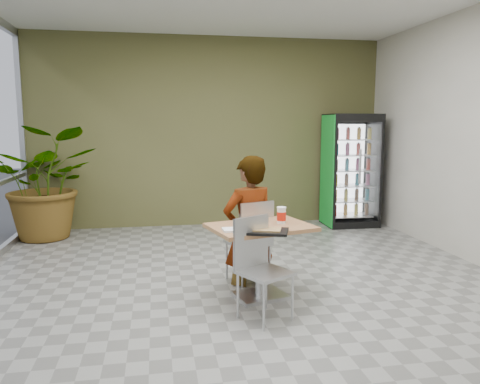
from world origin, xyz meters
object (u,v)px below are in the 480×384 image
object	(u,v)px
dining_table	(260,246)
potted_plant	(47,183)
chair_far	(252,235)
chair_near	(258,259)
seated_woman	(249,233)
cafeteria_tray	(265,231)
beverage_fridge	(351,170)
soda_cup	(281,215)

from	to	relation	value
dining_table	potted_plant	bearing A→B (deg)	131.20
dining_table	chair_far	world-z (taller)	chair_far
chair_near	potted_plant	world-z (taller)	potted_plant
chair_far	seated_woman	distance (m)	0.05
dining_table	chair_near	size ratio (longest dim) A/B	1.22
dining_table	chair_far	distance (m)	0.44
dining_table	cafeteria_tray	bearing A→B (deg)	-94.56
cafeteria_tray	chair_near	bearing A→B (deg)	-127.66
dining_table	beverage_fridge	size ratio (longest dim) A/B	0.59
cafeteria_tray	dining_table	bearing A→B (deg)	85.44
dining_table	soda_cup	xyz separation A→B (m)	(0.23, 0.05, 0.30)
beverage_fridge	cafeteria_tray	bearing A→B (deg)	-122.80
dining_table	seated_woman	xyz separation A→B (m)	(-0.02, 0.48, 0.02)
soda_cup	dining_table	bearing A→B (deg)	-166.91
beverage_fridge	potted_plant	world-z (taller)	beverage_fridge
chair_near	chair_far	bearing A→B (deg)	52.15
seated_woman	beverage_fridge	distance (m)	3.49
dining_table	soda_cup	distance (m)	0.38
seated_woman	beverage_fridge	size ratio (longest dim) A/B	0.90
dining_table	chair_far	size ratio (longest dim) A/B	1.21
chair_far	beverage_fridge	size ratio (longest dim) A/B	0.48
seated_woman	beverage_fridge	bearing A→B (deg)	-151.22
seated_woman	potted_plant	xyz separation A→B (m)	(-2.62, 2.54, 0.30)
soda_cup	beverage_fridge	distance (m)	3.65
cafeteria_tray	seated_woman	bearing A→B (deg)	89.91
chair_far	soda_cup	bearing A→B (deg)	100.11
chair_near	beverage_fridge	bearing A→B (deg)	26.29
dining_table	potted_plant	distance (m)	4.02
dining_table	soda_cup	bearing A→B (deg)	13.09
beverage_fridge	potted_plant	bearing A→B (deg)	-177.92
seated_woman	potted_plant	world-z (taller)	potted_plant
chair_far	chair_near	xyz separation A→B (m)	(-0.13, -0.88, -0.01)
chair_near	seated_woman	size ratio (longest dim) A/B	0.53
dining_table	cafeteria_tray	world-z (taller)	cafeteria_tray
dining_table	chair_near	xyz separation A→B (m)	(-0.12, -0.44, 0.00)
cafeteria_tray	beverage_fridge	world-z (taller)	beverage_fridge
beverage_fridge	potted_plant	size ratio (longest dim) A/B	1.11
dining_table	soda_cup	size ratio (longest dim) A/B	6.65
beverage_fridge	chair_far	bearing A→B (deg)	-129.30
potted_plant	cafeteria_tray	bearing A→B (deg)	-51.87
dining_table	cafeteria_tray	distance (m)	0.39
cafeteria_tray	potted_plant	size ratio (longest dim) A/B	0.24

